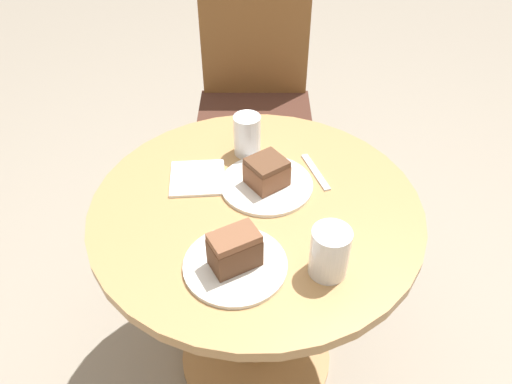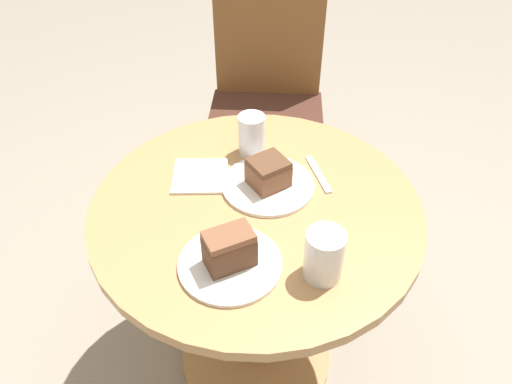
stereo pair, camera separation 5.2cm
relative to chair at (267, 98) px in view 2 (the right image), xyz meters
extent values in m
plane|color=gray|center=(-0.09, -0.83, -0.51)|extent=(8.00, 8.00, 0.00)
cylinder|color=tan|center=(-0.09, -0.83, -0.50)|extent=(0.50, 0.50, 0.03)
cylinder|color=tan|center=(-0.09, -0.83, -0.16)|extent=(0.08, 0.08, 0.65)
cylinder|color=tan|center=(-0.09, -0.83, 0.18)|extent=(0.83, 0.83, 0.03)
cylinder|color=brown|center=(-0.23, -0.24, -0.29)|extent=(0.04, 0.04, 0.45)
cylinder|color=brown|center=(0.17, -0.28, -0.29)|extent=(0.04, 0.04, 0.45)
cylinder|color=brown|center=(-0.19, 0.13, -0.29)|extent=(0.04, 0.04, 0.45)
cylinder|color=brown|center=(0.22, 0.09, -0.29)|extent=(0.04, 0.04, 0.45)
cube|color=#47281E|center=(-0.01, -0.07, -0.05)|extent=(0.50, 0.46, 0.03)
cube|color=brown|center=(0.01, 0.12, 0.21)|extent=(0.43, 0.07, 0.51)
cylinder|color=silver|center=(-0.05, -0.77, 0.20)|extent=(0.24, 0.24, 0.01)
cylinder|color=silver|center=(-0.16, -1.03, 0.20)|extent=(0.23, 0.23, 0.01)
cube|color=brown|center=(-0.05, -0.77, 0.23)|extent=(0.12, 0.12, 0.06)
cube|color=brown|center=(-0.05, -0.77, 0.27)|extent=(0.12, 0.12, 0.01)
cube|color=brown|center=(-0.16, -1.03, 0.24)|extent=(0.12, 0.10, 0.07)
cube|color=brown|center=(-0.16, -1.03, 0.28)|extent=(0.12, 0.10, 0.02)
cylinder|color=beige|center=(-0.09, -0.62, 0.24)|extent=(0.07, 0.07, 0.09)
cylinder|color=white|center=(-0.09, -0.62, 0.25)|extent=(0.07, 0.07, 0.12)
cylinder|color=silver|center=(0.04, -1.06, 0.23)|extent=(0.07, 0.07, 0.08)
cylinder|color=white|center=(0.04, -1.06, 0.25)|extent=(0.08, 0.08, 0.12)
cube|color=white|center=(-0.23, -0.72, 0.20)|extent=(0.15, 0.15, 0.01)
cube|color=silver|center=(0.08, -0.73, 0.20)|extent=(0.05, 0.16, 0.00)
camera|label=1|loc=(-0.19, -1.74, 1.03)|focal=35.00mm
camera|label=2|loc=(-0.14, -1.75, 1.03)|focal=35.00mm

